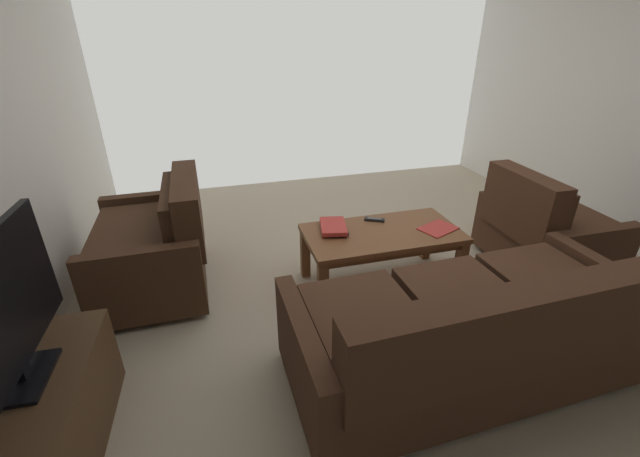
% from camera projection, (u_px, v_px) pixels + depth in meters
% --- Properties ---
extents(ground_plane, '(4.89, 5.39, 0.01)m').
position_uv_depth(ground_plane, '(388.00, 289.00, 3.24)').
color(ground_plane, '#B7A88E').
extents(sofa_main, '(2.03, 0.95, 0.84)m').
position_uv_depth(sofa_main, '(474.00, 331.00, 2.26)').
color(sofa_main, black).
rests_on(sofa_main, ground).
extents(loveseat_near, '(0.82, 1.13, 0.88)m').
position_uv_depth(loveseat_near, '(157.00, 244.00, 3.13)').
color(loveseat_near, black).
rests_on(loveseat_near, ground).
extents(coffee_table, '(1.19, 0.61, 0.46)m').
position_uv_depth(coffee_table, '(382.00, 239.00, 3.15)').
color(coffee_table, brown).
rests_on(coffee_table, ground).
extents(tv_stand, '(0.51, 0.94, 0.48)m').
position_uv_depth(tv_stand, '(42.00, 418.00, 1.89)').
color(tv_stand, '#4C331E').
rests_on(tv_stand, ground).
extents(armchair_side, '(0.82, 0.95, 0.86)m').
position_uv_depth(armchair_side, '(543.00, 230.00, 3.38)').
color(armchair_side, black).
rests_on(armchair_side, ground).
extents(book_stack, '(0.25, 0.32, 0.05)m').
position_uv_depth(book_stack, '(334.00, 227.00, 3.12)').
color(book_stack, black).
rests_on(book_stack, coffee_table).
extents(tv_remote, '(0.16, 0.11, 0.02)m').
position_uv_depth(tv_remote, '(374.00, 220.00, 3.28)').
color(tv_remote, black).
rests_on(tv_remote, coffee_table).
extents(loose_magazine, '(0.33, 0.29, 0.01)m').
position_uv_depth(loose_magazine, '(438.00, 228.00, 3.15)').
color(loose_magazine, '#C63833').
rests_on(loose_magazine, coffee_table).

